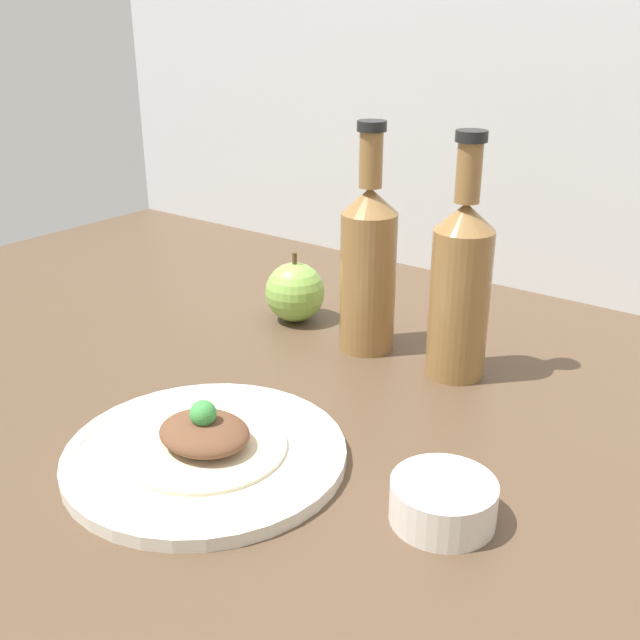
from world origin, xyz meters
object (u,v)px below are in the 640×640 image
(plate, at_px, (206,453))
(cider_bottle_left, at_px, (368,264))
(apple, at_px, (295,292))
(plated_food, at_px, (205,436))
(dipping_bowl, at_px, (443,501))
(cider_bottle_right, at_px, (460,284))

(plate, bearing_deg, cider_bottle_left, 94.14)
(apple, bearing_deg, plated_food, -65.07)
(apple, bearing_deg, plate, -65.07)
(plate, bearing_deg, plated_food, -45.00)
(plate, bearing_deg, dipping_bowl, 13.80)
(plate, height_order, cider_bottle_right, cider_bottle_right)
(cider_bottle_left, height_order, cider_bottle_right, same)
(plated_food, xyz_separation_m, dipping_bowl, (0.23, 0.06, -0.01))
(dipping_bowl, bearing_deg, cider_bottle_left, 133.99)
(plate, distance_m, plated_food, 0.02)
(plated_food, bearing_deg, apple, 114.93)
(plate, distance_m, cider_bottle_left, 0.33)
(plated_food, xyz_separation_m, cider_bottle_right, (0.10, 0.32, 0.09))
(cider_bottle_left, xyz_separation_m, cider_bottle_right, (0.13, 0.00, 0.00))
(cider_bottle_right, xyz_separation_m, dipping_bowl, (0.12, -0.26, -0.09))
(cider_bottle_left, distance_m, cider_bottle_right, 0.13)
(plate, height_order, dipping_bowl, dipping_bowl)
(plate, distance_m, dipping_bowl, 0.23)
(apple, distance_m, dipping_bowl, 0.47)
(cider_bottle_left, bearing_deg, plated_food, -85.86)
(plated_food, distance_m, cider_bottle_right, 0.34)
(cider_bottle_right, bearing_deg, plated_food, -108.26)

